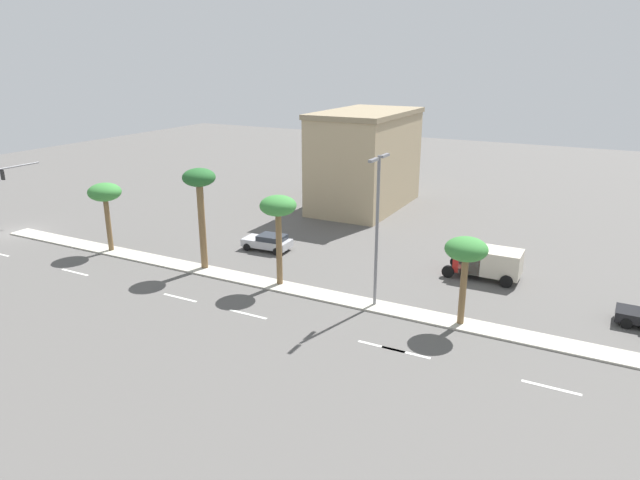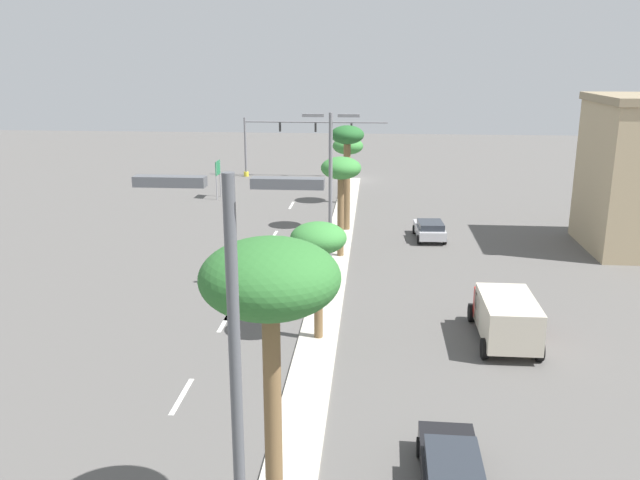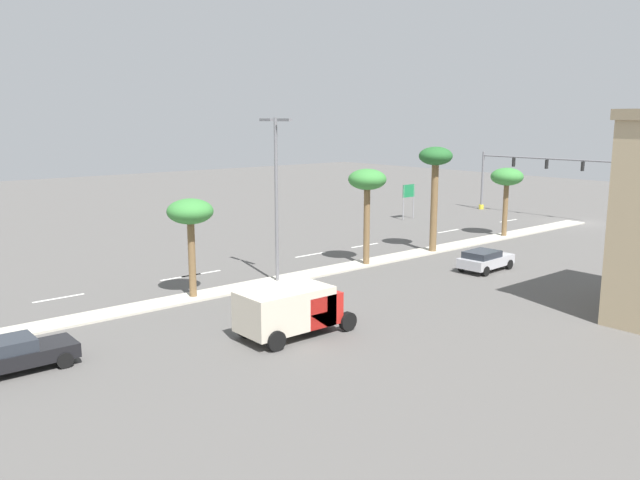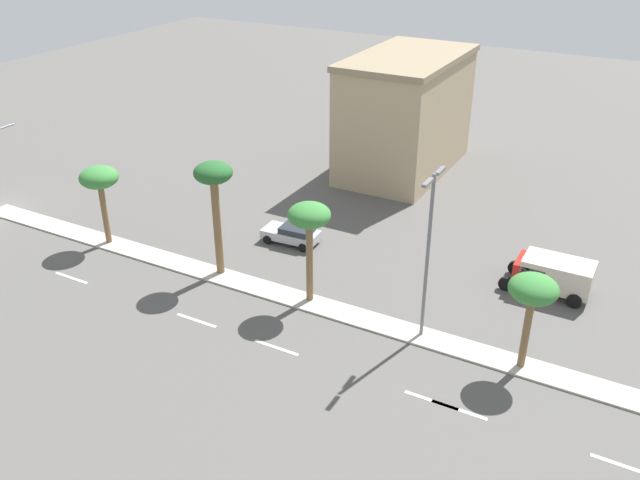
# 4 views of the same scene
# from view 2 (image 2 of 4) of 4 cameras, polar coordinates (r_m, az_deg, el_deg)

# --- Properties ---
(ground_plane) EXTENTS (160.00, 160.00, 0.00)m
(ground_plane) POSITION_cam_2_polar(r_m,az_deg,el_deg) (34.21, 0.40, -5.97)
(ground_plane) COLOR #565451
(median_curb) EXTENTS (1.80, 95.99, 0.12)m
(median_curb) POSITION_cam_2_polar(r_m,az_deg,el_deg) (24.62, -1.57, -14.97)
(median_curb) COLOR #B7B2A3
(median_curb) RESTS_ON ground
(lane_stripe_outboard) EXTENTS (0.20, 2.80, 0.01)m
(lane_stripe_outboard) POSITION_cam_2_polar(r_m,az_deg,el_deg) (66.64, -1.49, 4.72)
(lane_stripe_outboard) COLOR silver
(lane_stripe_outboard) RESTS_ON ground
(lane_stripe_rear) EXTENTS (0.20, 2.80, 0.01)m
(lane_stripe_rear) POSITION_cam_2_polar(r_m,az_deg,el_deg) (57.73, -2.48, 3.01)
(lane_stripe_rear) COLOR silver
(lane_stripe_rear) RESTS_ON ground
(lane_stripe_right) EXTENTS (0.20, 2.80, 0.01)m
(lane_stripe_right) POSITION_cam_2_polar(r_m,az_deg,el_deg) (47.94, -4.00, 0.36)
(lane_stripe_right) COLOR silver
(lane_stripe_right) RESTS_ON ground
(lane_stripe_front) EXTENTS (0.20, 2.80, 0.01)m
(lane_stripe_front) POSITION_cam_2_polar(r_m,az_deg,el_deg) (42.72, -5.11, -1.58)
(lane_stripe_front) COLOR silver
(lane_stripe_front) RESTS_ON ground
(lane_stripe_left) EXTENTS (0.20, 2.80, 0.01)m
(lane_stripe_left) POSITION_cam_2_polar(r_m,az_deg,el_deg) (34.36, -7.66, -6.01)
(lane_stripe_left) COLOR silver
(lane_stripe_left) RESTS_ON ground
(lane_stripe_far) EXTENTS (0.20, 2.80, 0.01)m
(lane_stripe_far) POSITION_cam_2_polar(r_m,az_deg,el_deg) (33.07, -8.19, -6.92)
(lane_stripe_far) COLOR silver
(lane_stripe_far) RESTS_ON ground
(lane_stripe_inboard) EXTENTS (0.20, 2.80, 0.01)m
(lane_stripe_inboard) POSITION_cam_2_polar(r_m,az_deg,el_deg) (26.54, -11.83, -13.04)
(lane_stripe_inboard) COLOR silver
(lane_stripe_inboard) RESTS_ON ground
(traffic_signal_gantry) EXTENTS (15.35, 0.53, 6.29)m
(traffic_signal_gantry) POSITION_cam_2_polar(r_m,az_deg,el_deg) (71.02, -3.24, 8.75)
(traffic_signal_gantry) COLOR slate
(traffic_signal_gantry) RESTS_ON ground
(directional_road_sign) EXTENTS (0.10, 1.63, 3.43)m
(directional_road_sign) POSITION_cam_2_polar(r_m,az_deg,el_deg) (60.89, -8.79, 5.87)
(directional_road_sign) COLOR gray
(directional_road_sign) RESTS_ON ground
(palm_tree_leading) EXTENTS (2.65, 2.65, 5.67)m
(palm_tree_leading) POSITION_cam_2_polar(r_m,az_deg,el_deg) (57.79, 2.42, 7.92)
(palm_tree_leading) COLOR brown
(palm_tree_leading) RESTS_ON median_curb
(palm_tree_inboard) EXTENTS (2.43, 2.43, 7.66)m
(palm_tree_inboard) POSITION_cam_2_polar(r_m,az_deg,el_deg) (48.12, 2.36, 8.27)
(palm_tree_inboard) COLOR brown
(palm_tree_inboard) RESTS_ON median_curb
(palm_tree_outboard) EXTENTS (2.53, 2.53, 6.40)m
(palm_tree_outboard) POSITION_cam_2_polar(r_m,az_deg,el_deg) (41.57, 1.83, 5.83)
(palm_tree_outboard) COLOR brown
(palm_tree_outboard) RESTS_ON median_curb
(palm_tree_center) EXTENTS (2.50, 2.50, 5.41)m
(palm_tree_center) POSITION_cam_2_polar(r_m,az_deg,el_deg) (29.15, -0.14, -0.17)
(palm_tree_center) COLOR brown
(palm_tree_center) RESTS_ON median_curb
(palm_tree_front) EXTENTS (3.40, 3.40, 8.32)m
(palm_tree_front) POSITION_cam_2_polar(r_m,az_deg,el_deg) (15.83, -4.32, -4.08)
(palm_tree_front) COLOR brown
(palm_tree_front) RESTS_ON median_curb
(street_lamp_center) EXTENTS (2.90, 0.24, 9.72)m
(street_lamp_center) POSITION_cam_2_polar(r_m,az_deg,el_deg) (34.35, 0.91, 4.25)
(street_lamp_center) COLOR slate
(street_lamp_center) RESTS_ON median_curb
(street_lamp_trailing) EXTENTS (2.90, 0.24, 10.78)m
(street_lamp_trailing) POSITION_cam_2_polar(r_m,az_deg,el_deg) (11.69, -7.08, -16.64)
(street_lamp_trailing) COLOR #515459
(street_lamp_trailing) RESTS_ON median_curb
(sedan_silver_inboard) EXTENTS (2.19, 4.13, 1.36)m
(sedan_silver_inboard) POSITION_cam_2_polar(r_m,az_deg,el_deg) (47.45, 9.44, 0.93)
(sedan_silver_inboard) COLOR #B2B2B7
(sedan_silver_inboard) RESTS_ON ground
(sedan_black_right) EXTENTS (1.96, 4.46, 1.38)m
(sedan_black_right) POSITION_cam_2_polar(r_m,az_deg,el_deg) (21.14, 11.29, -18.81)
(sedan_black_right) COLOR black
(sedan_black_right) RESTS_ON ground
(box_truck) EXTENTS (2.59, 5.34, 2.26)m
(box_truck) POSITION_cam_2_polar(r_m,az_deg,el_deg) (31.13, 15.72, -6.31)
(box_truck) COLOR #B21E19
(box_truck) RESTS_ON ground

